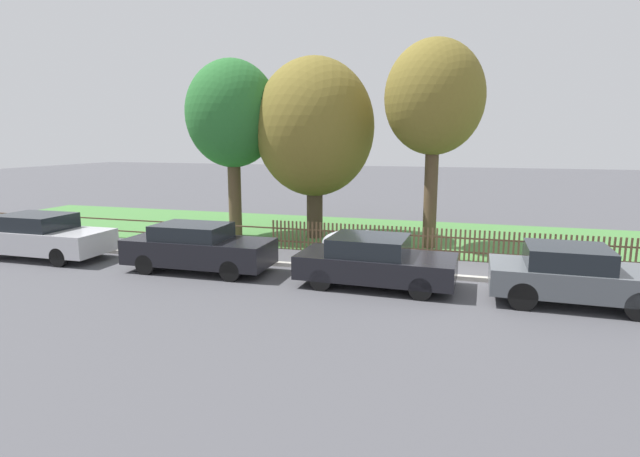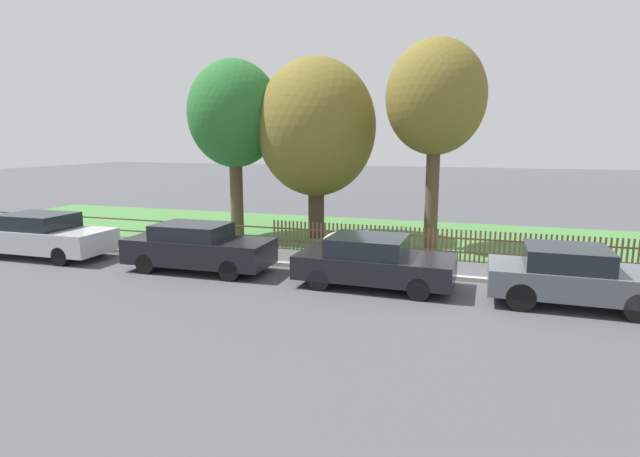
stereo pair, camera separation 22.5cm
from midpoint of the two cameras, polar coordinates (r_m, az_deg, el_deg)
The scene contains 12 objects.
ground_plane at distance 14.38m, azimuth 12.33°, elevation -5.60°, with size 120.00×120.00×0.00m, color #4C4C51.
kerb_stone at distance 14.46m, azimuth 12.37°, elevation -5.27°, with size 43.99×0.20×0.12m, color #B2ADA3.
grass_strip at distance 20.42m, azimuth 13.75°, elevation -1.00°, with size 43.99×7.66×0.01m, color #477F3D.
park_fence at distance 16.59m, azimuth 13.07°, elevation -1.72°, with size 43.99×0.05×1.03m.
parked_car_silver_hatchback at distance 18.76m, azimuth -29.58°, elevation -0.75°, with size 4.52×1.82×1.45m.
parked_car_black_saloon at distance 15.11m, azimuth -14.19°, elevation -2.11°, with size 4.35×1.74×1.41m.
parked_car_navy_estate at distance 13.27m, azimuth 5.76°, elevation -3.72°, with size 4.14×1.97×1.33m.
parked_car_red_compact at distance 13.11m, azimuth 26.45°, elevation -4.75°, with size 3.80×1.84×1.39m.
covered_motorcycle at distance 15.51m, azimuth 3.44°, elevation -1.70°, with size 2.03×0.94×1.09m.
tree_nearest_kerb at distance 20.13m, azimuth -10.30°, elevation 12.64°, with size 3.60×3.60×6.91m.
tree_behind_motorcycle at distance 19.56m, azimuth -0.96°, elevation 11.40°, with size 4.59×4.59×6.95m.
tree_mid_park at distance 18.10m, azimuth 12.57°, elevation 14.24°, with size 3.42×3.42×7.25m.
Camera 1 is at (0.88, -13.86, 3.83)m, focal length 28.00 mm.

